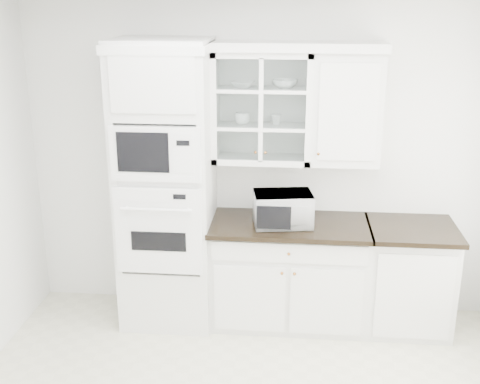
# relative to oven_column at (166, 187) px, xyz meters

# --- Properties ---
(room_shell) EXTENTS (4.00, 3.50, 2.70)m
(room_shell) POSITION_rel_oven_column_xyz_m (0.75, -0.99, 0.58)
(room_shell) COLOR white
(room_shell) RESTS_ON ground
(oven_column) EXTENTS (0.76, 0.68, 2.40)m
(oven_column) POSITION_rel_oven_column_xyz_m (0.00, 0.00, 0.00)
(oven_column) COLOR silver
(oven_column) RESTS_ON ground
(base_cabinet_run) EXTENTS (1.32, 0.67, 0.92)m
(base_cabinet_run) POSITION_rel_oven_column_xyz_m (1.03, 0.03, -0.74)
(base_cabinet_run) COLOR silver
(base_cabinet_run) RESTS_ON ground
(extra_base_cabinet) EXTENTS (0.72, 0.67, 0.92)m
(extra_base_cabinet) POSITION_rel_oven_column_xyz_m (2.03, 0.03, -0.74)
(extra_base_cabinet) COLOR silver
(extra_base_cabinet) RESTS_ON ground
(upper_cabinet_glass) EXTENTS (0.80, 0.33, 0.90)m
(upper_cabinet_glass) POSITION_rel_oven_column_xyz_m (0.78, 0.17, 0.65)
(upper_cabinet_glass) COLOR silver
(upper_cabinet_glass) RESTS_ON room_shell
(upper_cabinet_solid) EXTENTS (0.55, 0.33, 0.90)m
(upper_cabinet_solid) POSITION_rel_oven_column_xyz_m (1.46, 0.17, 0.65)
(upper_cabinet_solid) COLOR silver
(upper_cabinet_solid) RESTS_ON room_shell
(crown_molding) EXTENTS (2.14, 0.38, 0.07)m
(crown_molding) POSITION_rel_oven_column_xyz_m (0.68, 0.14, 1.14)
(crown_molding) COLOR white
(crown_molding) RESTS_ON room_shell
(countertop_microwave) EXTENTS (0.52, 0.46, 0.27)m
(countertop_microwave) POSITION_rel_oven_column_xyz_m (0.97, -0.02, -0.14)
(countertop_microwave) COLOR white
(countertop_microwave) RESTS_ON base_cabinet_run
(bowl_a) EXTENTS (0.22, 0.22, 0.05)m
(bowl_a) POSITION_rel_oven_column_xyz_m (0.62, 0.17, 0.83)
(bowl_a) COLOR white
(bowl_a) RESTS_ON upper_cabinet_glass
(bowl_b) EXTENTS (0.22, 0.22, 0.06)m
(bowl_b) POSITION_rel_oven_column_xyz_m (0.96, 0.18, 0.84)
(bowl_b) COLOR white
(bowl_b) RESTS_ON upper_cabinet_glass
(cup_a) EXTENTS (0.14, 0.14, 0.10)m
(cup_a) POSITION_rel_oven_column_xyz_m (0.62, 0.16, 0.56)
(cup_a) COLOR white
(cup_a) RESTS_ON upper_cabinet_glass
(cup_b) EXTENTS (0.09, 0.09, 0.08)m
(cup_b) POSITION_rel_oven_column_xyz_m (0.89, 0.18, 0.55)
(cup_b) COLOR white
(cup_b) RESTS_ON upper_cabinet_glass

